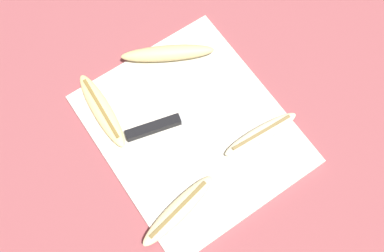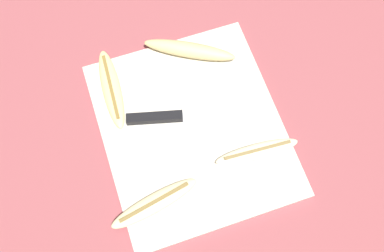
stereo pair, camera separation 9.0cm
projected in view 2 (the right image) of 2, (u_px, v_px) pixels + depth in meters
The scene contains 7 objects.
ground_plane at pixel (192, 130), 0.93m from camera, with size 4.00×4.00×0.00m, color #93474C.
cutting_board at pixel (192, 129), 0.92m from camera, with size 0.42×0.36×0.01m.
knife at pixel (165, 117), 0.91m from camera, with size 0.08×0.24×0.02m.
banana_soft_right at pixel (155, 203), 0.85m from camera, with size 0.07×0.19×0.02m.
banana_bright_far at pixel (257, 152), 0.89m from camera, with size 0.04×0.17×0.02m.
banana_golden_short at pixel (111, 88), 0.94m from camera, with size 0.19×0.05×0.02m.
banana_spotted_left at pixel (189, 50), 0.96m from camera, with size 0.13×0.19×0.03m.
Camera 2 is at (0.31, -0.11, 0.87)m, focal length 42.00 mm.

